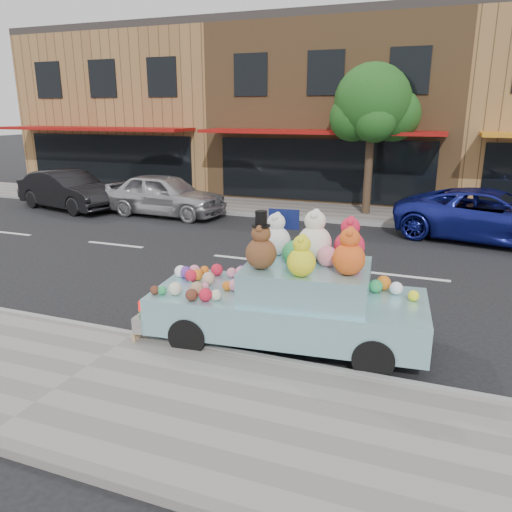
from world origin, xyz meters
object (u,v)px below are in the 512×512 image
at_px(street_tree, 373,109).
at_px(art_car, 290,297).
at_px(car_silver, 165,195).
at_px(car_blue, 492,216).
at_px(car_dark, 68,190).

height_order(street_tree, art_car, street_tree).
xyz_separation_m(car_silver, car_blue, (10.71, 0.11, -0.02)).
height_order(car_silver, car_blue, car_silver).
xyz_separation_m(car_dark, art_car, (11.29, -8.01, 0.06)).
bearing_deg(car_silver, art_car, -135.59).
relative_size(car_dark, art_car, 0.97).
distance_m(street_tree, art_car, 11.12).
height_order(street_tree, car_blue, street_tree).
bearing_deg(art_car, car_silver, 125.30).
height_order(car_dark, art_car, art_car).
height_order(car_silver, art_car, art_car).
distance_m(car_silver, car_dark, 4.09).
xyz_separation_m(car_blue, art_car, (-3.50, -8.38, 0.06)).
bearing_deg(street_tree, car_dark, -165.99).
distance_m(car_silver, car_blue, 10.71).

